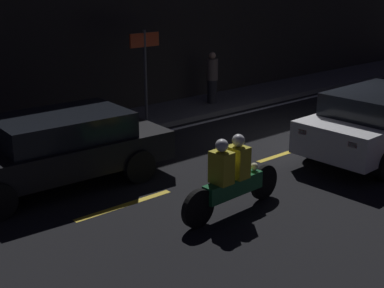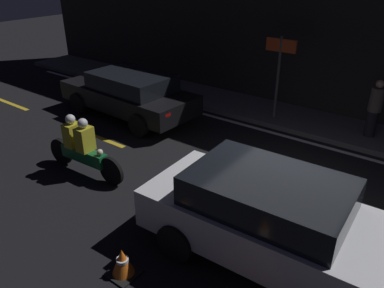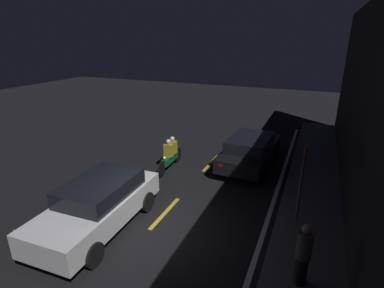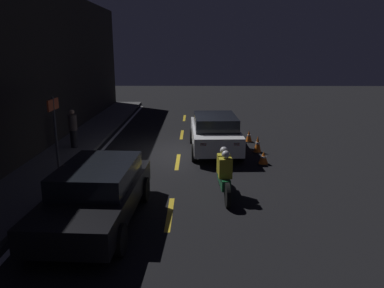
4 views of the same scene
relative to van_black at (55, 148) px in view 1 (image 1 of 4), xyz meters
The scene contains 10 objects.
ground_plane 6.22m from the van_black, 15.92° to the right, with size 56.00×56.00×0.00m, color black.
raised_curb 6.56m from the van_black, 24.51° to the left, with size 28.00×1.92×0.14m.
lane_dash_b 1.90m from the van_black, 75.57° to the right, with size 2.00×0.14×0.01m.
lane_dash_c 5.27m from the van_black, 18.93° to the right, with size 2.00×0.14×0.01m.
lane_solid_kerb 6.17m from the van_black, 14.13° to the left, with size 25.20×0.14×0.01m.
van_black is the anchor object (origin of this frame).
sedan_white 7.10m from the van_black, 26.08° to the right, with size 4.48×2.04×1.52m.
motorcycle 3.56m from the van_black, 62.31° to the right, with size 2.32×0.39×1.40m.
pedestrian 6.99m from the van_black, 21.96° to the left, with size 0.34×0.34×1.56m.
shop_sign 4.59m from the van_black, 31.31° to the left, with size 0.90×0.08×2.40m.
Camera 1 is at (-10.25, -7.45, 4.00)m, focal length 50.00 mm.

